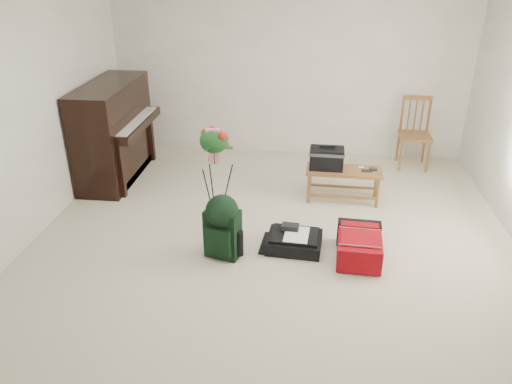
# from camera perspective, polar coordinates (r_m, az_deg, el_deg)

# --- Properties ---
(floor) EXTENTS (5.00, 5.50, 0.01)m
(floor) POSITION_cam_1_polar(r_m,az_deg,el_deg) (5.11, 1.75, -6.59)
(floor) COLOR beige
(floor) RESTS_ON ground
(wall_back) EXTENTS (5.00, 0.04, 2.50)m
(wall_back) POSITION_cam_1_polar(r_m,az_deg,el_deg) (7.21, 3.84, 13.97)
(wall_back) COLOR beige
(wall_back) RESTS_ON floor
(wall_left) EXTENTS (0.04, 5.50, 2.50)m
(wall_left) POSITION_cam_1_polar(r_m,az_deg,el_deg) (5.36, -25.97, 7.08)
(wall_left) COLOR beige
(wall_left) RESTS_ON floor
(piano) EXTENTS (0.71, 1.50, 1.25)m
(piano) POSITION_cam_1_polar(r_m,az_deg,el_deg) (6.76, -15.85, 6.47)
(piano) COLOR black
(piano) RESTS_ON floor
(bench) EXTENTS (0.90, 0.38, 0.69)m
(bench) POSITION_cam_1_polar(r_m,az_deg,el_deg) (5.97, 8.69, 3.41)
(bench) COLOR #986532
(bench) RESTS_ON floor
(dining_chair) EXTENTS (0.43, 0.43, 0.96)m
(dining_chair) POSITION_cam_1_polar(r_m,az_deg,el_deg) (7.22, 17.67, 6.36)
(dining_chair) COLOR #986532
(dining_chair) RESTS_ON floor
(red_suitcase) EXTENTS (0.45, 0.65, 0.27)m
(red_suitcase) POSITION_cam_1_polar(r_m,az_deg,el_deg) (5.05, 11.65, -5.73)
(red_suitcase) COLOR #B10710
(red_suitcase) RESTS_ON floor
(black_duffel) EXTENTS (0.57, 0.47, 0.23)m
(black_duffel) POSITION_cam_1_polar(r_m,az_deg,el_deg) (5.11, 4.40, -5.57)
(black_duffel) COLOR black
(black_duffel) RESTS_ON floor
(green_backpack) EXTENTS (0.37, 0.34, 0.66)m
(green_backpack) POSITION_cam_1_polar(r_m,az_deg,el_deg) (4.84, -3.87, -3.63)
(green_backpack) COLOR black
(green_backpack) RESTS_ON floor
(flower_stand) EXTENTS (0.38, 0.38, 1.19)m
(flower_stand) POSITION_cam_1_polar(r_m,az_deg,el_deg) (5.21, -4.67, 1.27)
(flower_stand) COLOR black
(flower_stand) RESTS_ON floor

